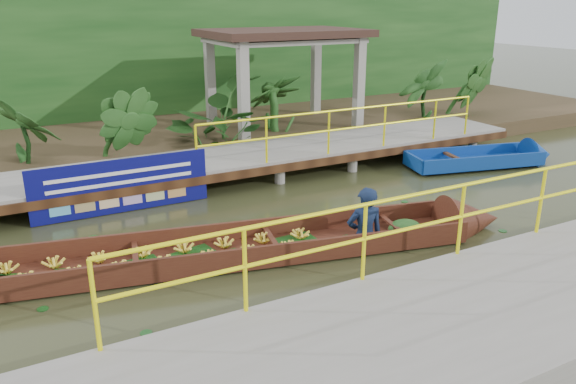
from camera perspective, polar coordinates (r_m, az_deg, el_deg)
name	(u,v)px	position (r m, az deg, el deg)	size (l,w,h in m)	color
ground	(299,231)	(10.19, 1.15, -4.03)	(80.00, 80.00, 0.00)	#2F351A
land_strip	(174,136)	(16.77, -11.53, 5.62)	(30.00, 8.00, 0.45)	#362D1B
far_dock	(227,161)	(12.97, -6.19, 3.18)	(16.00, 2.06, 1.66)	gray
near_dock	(533,310)	(7.79, 23.61, -10.93)	(18.00, 2.40, 1.73)	gray
pavilion	(284,43)	(16.39, -0.44, 14.88)	(4.40, 3.00, 3.00)	gray
foliage_backdrop	(146,65)	(18.86, -14.18, 12.36)	(30.00, 0.80, 4.00)	#133D13
vendor_boat	(224,246)	(9.10, -6.53, -5.42)	(10.82, 3.25, 2.26)	#3A1710
moored_blue_boat	(507,158)	(15.34, 21.33, 3.24)	(4.05, 1.87, 0.94)	navy
blue_banner	(122,186)	(11.38, -16.50, 0.63)	(3.43, 0.04, 1.07)	#0B0D5E
tropical_plants	(276,98)	(15.33, -1.18, 9.51)	(14.63, 1.63, 2.04)	#133D13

